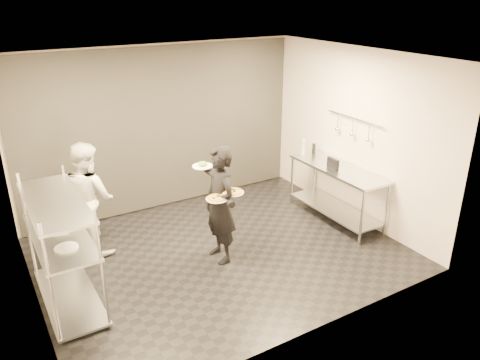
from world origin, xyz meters
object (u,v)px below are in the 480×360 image
salad_plate (203,165)px  bottle_dark (314,149)px  pizza_plate_far (233,192)px  bottle_green (304,147)px  prep_counter (337,184)px  chef (88,198)px  pos_monitor (333,164)px  waiter (220,205)px  bottle_clear (315,148)px  pass_rack (62,246)px  pizza_plate_near (217,198)px

salad_plate → bottle_dark: bearing=13.0°
pizza_plate_far → bottle_green: bearing=28.0°
prep_counter → chef: (-3.73, 1.10, 0.20)m
salad_plate → pos_monitor: bearing=-4.1°
chef → pos_monitor: size_ratio=6.69×
prep_counter → salad_plate: salad_plate is taller
waiter → pos_monitor: (2.12, 0.11, 0.17)m
waiter → bottle_clear: size_ratio=8.02×
pass_rack → waiter: 2.09m
pizza_plate_near → bottle_green: bottle_green is taller
waiter → bottle_clear: (2.36, 0.86, 0.18)m
chef → salad_plate: size_ratio=5.89×
bottle_clear → bottle_dark: size_ratio=1.09×
bottle_dark → prep_counter: bearing=-95.9°
bottle_green → prep_counter: bearing=-83.8°
pizza_plate_near → pizza_plate_far: size_ratio=1.03×
pass_rack → salad_plate: size_ratio=5.68×
waiter → pizza_plate_far: 0.32m
bottle_green → pizza_plate_near: bearing=-154.9°
chef → bottle_green: chef is taller
waiter → bottle_green: size_ratio=6.02×
pizza_plate_far → salad_plate: bearing=116.6°
pos_monitor → bottle_green: (0.03, 0.80, 0.05)m
waiter → pizza_plate_far: bearing=33.4°
pass_rack → waiter: bearing=-3.1°
pos_monitor → chef: bearing=166.0°
waiter → bottle_green: (2.16, 0.92, 0.22)m
pizza_plate_far → pos_monitor: (2.01, 0.28, -0.08)m
chef → bottle_dark: size_ratio=8.60×
pizza_plate_near → salad_plate: salad_plate is taller
waiter → bottle_dark: bearing=110.2°
pos_monitor → bottle_dark: 0.75m
prep_counter → bottle_green: (-0.09, 0.80, 0.43)m
pass_rack → bottle_dark: size_ratio=8.30×
chef → salad_plate: bearing=-145.9°
pizza_plate_far → pos_monitor: 2.03m
chef → salad_plate: chef is taller
pizza_plate_near → salad_plate: 0.54m
bottle_green → bottle_clear: size_ratio=1.33×
chef → salad_plate: 1.75m
pizza_plate_far → pizza_plate_near: bearing=176.5°
pizza_plate_far → chef: bearing=139.0°
salad_plate → bottle_green: bearing=15.8°
waiter → bottle_dark: (2.32, 0.84, 0.17)m
pizza_plate_far → bottle_dark: pizza_plate_far is taller
salad_plate → bottle_clear: (2.47, 0.59, -0.34)m
pizza_plate_near → pos_monitor: bearing=6.8°
pizza_plate_far → pos_monitor: bearing=8.0°
waiter → pizza_plate_far: size_ratio=5.90×
pizza_plate_far → bottle_clear: bottle_clear is taller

